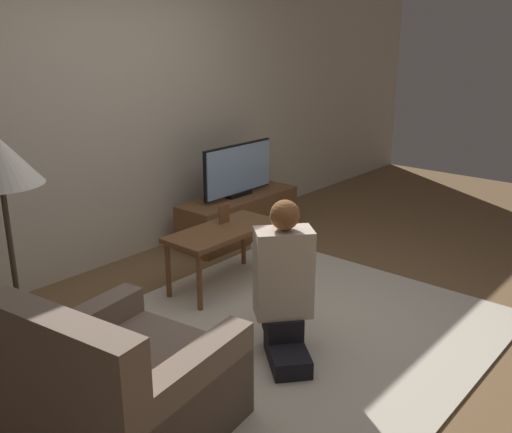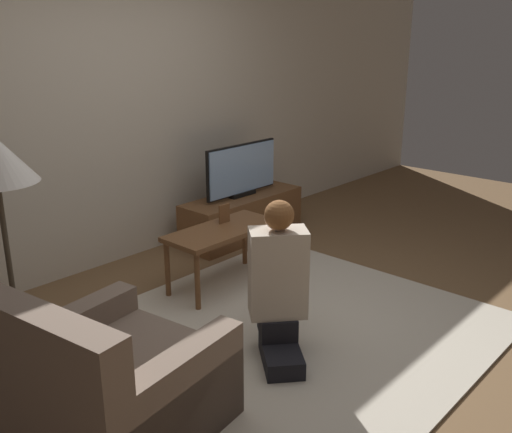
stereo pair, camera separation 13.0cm
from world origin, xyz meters
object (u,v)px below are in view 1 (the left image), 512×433
(floor_lamp, at_px, (0,173))
(person_kneeling, at_px, (284,281))
(tv, at_px, (238,170))
(armchair, at_px, (122,390))
(coffee_table, at_px, (223,236))

(floor_lamp, distance_m, person_kneeling, 1.67)
(tv, xyz_separation_m, armchair, (-2.50, -1.49, -0.41))
(armchair, distance_m, person_kneeling, 1.14)
(floor_lamp, height_order, person_kneeling, floor_lamp)
(tv, relative_size, armchair, 0.89)
(floor_lamp, bearing_deg, person_kneeling, -39.27)
(coffee_table, relative_size, floor_lamp, 0.65)
(floor_lamp, bearing_deg, coffee_table, -0.05)
(tv, height_order, floor_lamp, floor_lamp)
(person_kneeling, bearing_deg, floor_lamp, 1.53)
(person_kneeling, bearing_deg, armchair, 34.66)
(tv, xyz_separation_m, floor_lamp, (-2.55, -0.66, 0.55))
(tv, height_order, armchair, tv)
(tv, relative_size, floor_lamp, 0.63)
(coffee_table, xyz_separation_m, armchair, (-1.58, -0.83, -0.16))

